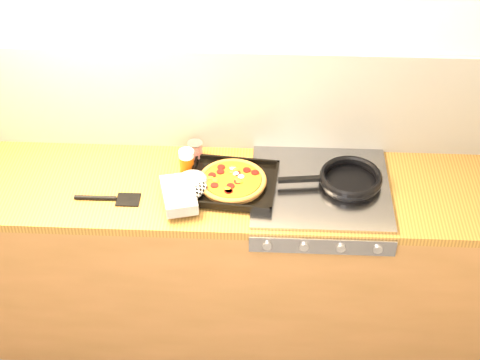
{
  "coord_description": "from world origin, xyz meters",
  "views": [
    {
      "loc": [
        0.22,
        -1.38,
        2.95
      ],
      "look_at": [
        0.1,
        1.08,
        0.95
      ],
      "focal_mm": 55.0,
      "sensor_mm": 36.0,
      "label": 1
    }
  ],
  "objects_px": {
    "pizza_on_tray": "(218,184)",
    "frying_pan": "(349,179)",
    "tomato_can": "(195,151)",
    "juice_glass": "(187,161)"
  },
  "relations": [
    {
      "from": "tomato_can",
      "to": "juice_glass",
      "type": "relative_size",
      "value": 0.86
    },
    {
      "from": "frying_pan",
      "to": "tomato_can",
      "type": "height_order",
      "value": "tomato_can"
    },
    {
      "from": "frying_pan",
      "to": "juice_glass",
      "type": "height_order",
      "value": "juice_glass"
    },
    {
      "from": "pizza_on_tray",
      "to": "tomato_can",
      "type": "xyz_separation_m",
      "value": [
        -0.12,
        0.22,
        0.01
      ]
    },
    {
      "from": "pizza_on_tray",
      "to": "frying_pan",
      "type": "xyz_separation_m",
      "value": [
        0.57,
        0.07,
        -0.0
      ]
    },
    {
      "from": "juice_glass",
      "to": "frying_pan",
      "type": "bearing_deg",
      "value": -5.45
    },
    {
      "from": "pizza_on_tray",
      "to": "frying_pan",
      "type": "relative_size",
      "value": 1.1
    },
    {
      "from": "frying_pan",
      "to": "tomato_can",
      "type": "bearing_deg",
      "value": 167.32
    },
    {
      "from": "pizza_on_tray",
      "to": "frying_pan",
      "type": "bearing_deg",
      "value": 6.54
    },
    {
      "from": "tomato_can",
      "to": "frying_pan",
      "type": "bearing_deg",
      "value": -12.68
    }
  ]
}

